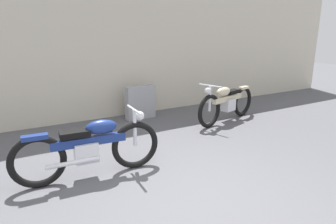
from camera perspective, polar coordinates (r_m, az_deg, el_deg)
ground_plane at (r=3.75m, az=5.14°, el=-18.22°), size 40.00×40.00×0.00m
building_wall at (r=7.36m, az=-16.17°, el=12.13°), size 18.00×0.30×3.53m
stone_marker at (r=7.29m, az=-5.53°, el=1.92°), size 0.79×0.26×0.84m
helmet at (r=6.16m, az=-12.15°, el=-3.63°), size 0.25×0.25×0.25m
motorcycle_cream at (r=7.14m, az=11.63°, el=1.88°), size 2.17×0.81×0.99m
motorcycle_blue at (r=4.38m, az=-15.09°, el=-6.77°), size 2.17×0.61×0.97m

